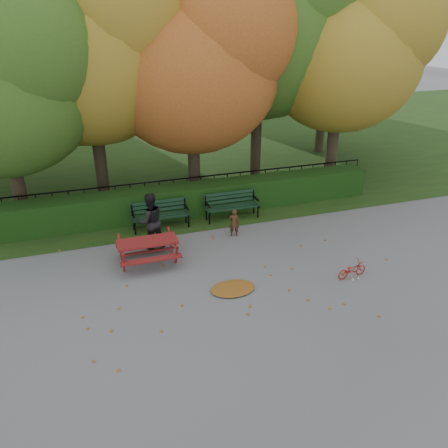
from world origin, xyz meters
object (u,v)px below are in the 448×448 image
object	(u,v)px
bench_left	(160,213)
bench_right	(231,203)
tree_b	(97,42)
tree_a	(6,79)
tree_g	(339,36)
tree_c	(202,61)
tree_e	(354,49)
tree_d	(272,22)
picnic_table	(148,246)
child	(234,223)
bicycle	(352,269)
adult	(150,221)

from	to	relation	value
bench_left	bench_right	xyz separation A→B (m)	(2.40, 0.00, 0.00)
tree_b	bench_right	world-z (taller)	tree_b
tree_a	tree_g	world-z (taller)	tree_g
tree_a	tree_c	world-z (taller)	tree_c
tree_a	tree_e	world-z (taller)	tree_e
tree_b	bench_left	bearing A→B (deg)	-69.42
tree_d	tree_g	xyz separation A→B (m)	(4.46, 2.53, -0.61)
tree_a	picnic_table	size ratio (longest dim) A/B	4.64
tree_a	bench_right	bearing A→B (deg)	-16.61
tree_d	bench_left	world-z (taller)	tree_d
tree_g	child	bearing A→B (deg)	-135.93
tree_d	child	distance (m)	8.00
tree_g	picnic_table	xyz separation A→B (m)	(-10.38, -8.19, -4.84)
tree_g	bicycle	world-z (taller)	tree_g
adult	bicycle	distance (m)	5.70
bench_right	bicycle	size ratio (longest dim) A/B	2.11
tree_e	picnic_table	xyz separation A→B (m)	(-8.57, -4.20, -4.55)
tree_c	bench_left	size ratio (longest dim) A/B	4.44
tree_d	tree_a	bearing A→B (deg)	-169.67
adult	bicycle	bearing A→B (deg)	135.20
tree_e	bench_left	world-z (taller)	tree_e
picnic_table	adult	xyz separation A→B (m)	(0.25, 0.89, 0.31)
tree_d	adult	world-z (taller)	tree_d
tree_b	bench_right	xyz separation A→B (m)	(3.54, -3.04, -4.88)
adult	child	bearing A→B (deg)	169.14
tree_e	bicycle	size ratio (longest dim) A/B	9.54
tree_d	adult	size ratio (longest dim) A/B	5.67
tree_b	tree_e	distance (m)	9.03
tree_g	tree_e	bearing A→B (deg)	-114.40
tree_d	child	xyz separation A→B (m)	(-3.15, -4.83, -5.54)
child	adult	world-z (taller)	adult
tree_a	child	size ratio (longest dim) A/B	8.48
tree_d	picnic_table	size ratio (longest dim) A/B	5.94
tree_g	bench_right	xyz separation A→B (m)	(-7.23, -6.06, -4.85)
bench_left	picnic_table	distance (m)	2.26
tree_c	bench_left	bearing A→B (deg)	-133.36
tree_a	tree_d	size ratio (longest dim) A/B	0.78
tree_b	adult	bearing A→B (deg)	-81.48
bench_right	picnic_table	world-z (taller)	bench_right
tree_d	picnic_table	bearing A→B (deg)	-136.31
tree_d	bicycle	size ratio (longest dim) A/B	11.21
tree_e	tree_g	xyz separation A→B (m)	(1.81, 3.99, 0.29)
tree_d	bench_left	distance (m)	8.31
tree_g	child	xyz separation A→B (m)	(-7.60, -7.36, -4.93)
bench_right	picnic_table	size ratio (longest dim) A/B	1.12
bench_right	bicycle	xyz separation A→B (m)	(1.72, -4.52, -0.30)
tree_d	adult	bearing A→B (deg)	-139.99
picnic_table	bicycle	size ratio (longest dim) A/B	1.89
tree_a	bench_right	size ratio (longest dim) A/B	4.16
bench_left	bench_right	size ratio (longest dim) A/B	1.00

